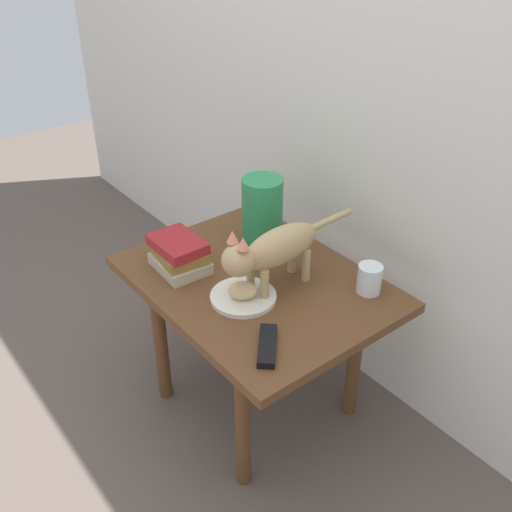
{
  "coord_description": "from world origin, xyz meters",
  "views": [
    {
      "loc": [
        1.12,
        -0.89,
        1.49
      ],
      "look_at": [
        0.0,
        0.0,
        0.59
      ],
      "focal_mm": 41.47,
      "sensor_mm": 36.0,
      "label": 1
    }
  ],
  "objects_px": {
    "candle_jar": "(369,280)",
    "tv_remote": "(267,346)",
    "cat": "(273,249)",
    "book_stack": "(179,254)",
    "bread_roll": "(242,290)",
    "plate": "(243,297)",
    "green_vase": "(262,214)",
    "side_table": "(256,298)"
  },
  "relations": [
    {
      "from": "candle_jar",
      "to": "tv_remote",
      "type": "bearing_deg",
      "value": -88.07
    },
    {
      "from": "cat",
      "to": "book_stack",
      "type": "distance_m",
      "value": 0.31
    },
    {
      "from": "bread_roll",
      "to": "plate",
      "type": "bearing_deg",
      "value": 134.85
    },
    {
      "from": "plate",
      "to": "book_stack",
      "type": "relative_size",
      "value": 1.02
    },
    {
      "from": "bread_roll",
      "to": "candle_jar",
      "type": "height_order",
      "value": "candle_jar"
    },
    {
      "from": "cat",
      "to": "green_vase",
      "type": "bearing_deg",
      "value": 148.18
    },
    {
      "from": "plate",
      "to": "candle_jar",
      "type": "height_order",
      "value": "candle_jar"
    },
    {
      "from": "side_table",
      "to": "cat",
      "type": "bearing_deg",
      "value": 4.74
    },
    {
      "from": "side_table",
      "to": "book_stack",
      "type": "xyz_separation_m",
      "value": [
        -0.19,
        -0.14,
        0.12
      ]
    },
    {
      "from": "book_stack",
      "to": "cat",
      "type": "bearing_deg",
      "value": 30.21
    },
    {
      "from": "green_vase",
      "to": "candle_jar",
      "type": "relative_size",
      "value": 2.79
    },
    {
      "from": "side_table",
      "to": "cat",
      "type": "distance_m",
      "value": 0.21
    },
    {
      "from": "book_stack",
      "to": "bread_roll",
      "type": "bearing_deg",
      "value": 10.07
    },
    {
      "from": "bread_roll",
      "to": "tv_remote",
      "type": "xyz_separation_m",
      "value": [
        0.19,
        -0.07,
        -0.03
      ]
    },
    {
      "from": "book_stack",
      "to": "green_vase",
      "type": "bearing_deg",
      "value": 77.93
    },
    {
      "from": "bread_roll",
      "to": "candle_jar",
      "type": "relative_size",
      "value": 0.94
    },
    {
      "from": "bread_roll",
      "to": "side_table",
      "type": "bearing_deg",
      "value": 123.19
    },
    {
      "from": "book_stack",
      "to": "green_vase",
      "type": "xyz_separation_m",
      "value": [
        0.06,
        0.27,
        0.07
      ]
    },
    {
      "from": "cat",
      "to": "green_vase",
      "type": "xyz_separation_m",
      "value": [
        -0.2,
        0.12,
        -0.01
      ]
    },
    {
      "from": "side_table",
      "to": "candle_jar",
      "type": "bearing_deg",
      "value": 40.85
    },
    {
      "from": "side_table",
      "to": "tv_remote",
      "type": "bearing_deg",
      "value": -33.06
    },
    {
      "from": "cat",
      "to": "bread_roll",
      "type": "bearing_deg",
      "value": -91.43
    },
    {
      "from": "cat",
      "to": "green_vase",
      "type": "height_order",
      "value": "green_vase"
    },
    {
      "from": "cat",
      "to": "tv_remote",
      "type": "relative_size",
      "value": 3.2
    },
    {
      "from": "plate",
      "to": "bread_roll",
      "type": "height_order",
      "value": "bread_roll"
    },
    {
      "from": "plate",
      "to": "bread_roll",
      "type": "xyz_separation_m",
      "value": [
        0.01,
        -0.01,
        0.03
      ]
    },
    {
      "from": "green_vase",
      "to": "tv_remote",
      "type": "height_order",
      "value": "green_vase"
    },
    {
      "from": "plate",
      "to": "candle_jar",
      "type": "xyz_separation_m",
      "value": [
        0.19,
        0.3,
        0.03
      ]
    },
    {
      "from": "side_table",
      "to": "book_stack",
      "type": "distance_m",
      "value": 0.27
    },
    {
      "from": "bread_roll",
      "to": "green_vase",
      "type": "distance_m",
      "value": 0.31
    },
    {
      "from": "cat",
      "to": "tv_remote",
      "type": "bearing_deg",
      "value": -42.19
    },
    {
      "from": "side_table",
      "to": "green_vase",
      "type": "height_order",
      "value": "green_vase"
    },
    {
      "from": "candle_jar",
      "to": "tv_remote",
      "type": "xyz_separation_m",
      "value": [
        0.01,
        -0.38,
        -0.03
      ]
    },
    {
      "from": "plate",
      "to": "tv_remote",
      "type": "height_order",
      "value": "tv_remote"
    },
    {
      "from": "plate",
      "to": "bread_roll",
      "type": "relative_size",
      "value": 2.33
    },
    {
      "from": "candle_jar",
      "to": "green_vase",
      "type": "bearing_deg",
      "value": -167.33
    },
    {
      "from": "plate",
      "to": "cat",
      "type": "distance_m",
      "value": 0.16
    },
    {
      "from": "green_vase",
      "to": "cat",
      "type": "bearing_deg",
      "value": -31.82
    },
    {
      "from": "side_table",
      "to": "bread_roll",
      "type": "height_order",
      "value": "bread_roll"
    },
    {
      "from": "green_vase",
      "to": "tv_remote",
      "type": "relative_size",
      "value": 1.58
    },
    {
      "from": "bread_roll",
      "to": "green_vase",
      "type": "height_order",
      "value": "green_vase"
    },
    {
      "from": "bread_roll",
      "to": "tv_remote",
      "type": "height_order",
      "value": "bread_roll"
    }
  ]
}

